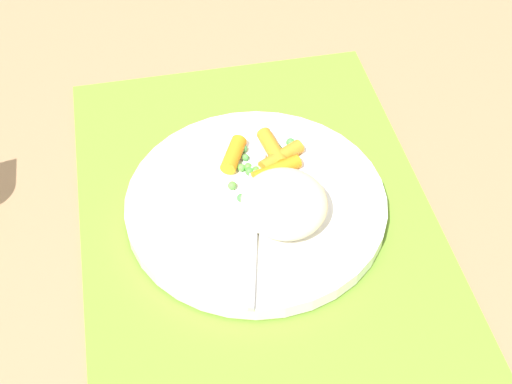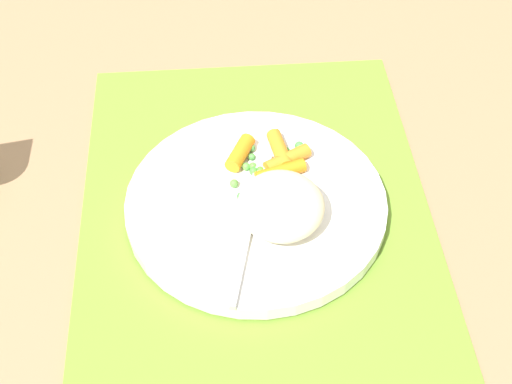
# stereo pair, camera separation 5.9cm
# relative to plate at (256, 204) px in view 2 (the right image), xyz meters

# --- Properties ---
(ground_plane) EXTENTS (2.40, 2.40, 0.00)m
(ground_plane) POSITION_rel_plate_xyz_m (0.00, 0.00, -0.01)
(ground_plane) COLOR #997551
(placemat) EXTENTS (0.48, 0.36, 0.01)m
(placemat) POSITION_rel_plate_xyz_m (0.00, 0.00, -0.01)
(placemat) COLOR olive
(placemat) RESTS_ON ground_plane
(plate) EXTENTS (0.27, 0.27, 0.02)m
(plate) POSITION_rel_plate_xyz_m (0.00, 0.00, 0.00)
(plate) COLOR white
(plate) RESTS_ON placemat
(rice_mound) EXTENTS (0.09, 0.09, 0.04)m
(rice_mound) POSITION_rel_plate_xyz_m (-0.03, -0.02, 0.03)
(rice_mound) COLOR beige
(rice_mound) RESTS_ON plate
(carrot_portion) EXTENTS (0.07, 0.09, 0.02)m
(carrot_portion) POSITION_rel_plate_xyz_m (0.05, -0.02, 0.02)
(carrot_portion) COLOR orange
(carrot_portion) RESTS_ON plate
(pea_scatter) EXTENTS (0.08, 0.08, 0.01)m
(pea_scatter) POSITION_rel_plate_xyz_m (0.04, -0.01, 0.01)
(pea_scatter) COLOR #5AB143
(pea_scatter) RESTS_ON plate
(fork) EXTENTS (0.19, 0.06, 0.01)m
(fork) POSITION_rel_plate_xyz_m (-0.02, 0.00, 0.01)
(fork) COLOR silver
(fork) RESTS_ON plate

